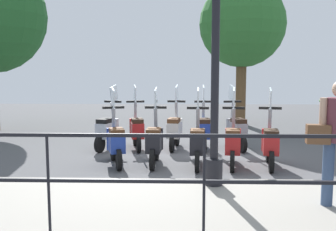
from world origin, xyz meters
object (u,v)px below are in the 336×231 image
Objects in this scene: scooter_far_3 at (137,129)px; tree_distant at (242,25)px; scooter_near_1 at (233,142)px; scooter_near_4 at (116,141)px; potted_palm at (331,120)px; lamp_post_near at (215,62)px; scooter_near_3 at (154,141)px; scooter_near_2 at (197,143)px; scooter_far_1 at (204,129)px; scooter_near_0 at (270,143)px; scooter_far_4 at (108,129)px; scooter_far_2 at (175,129)px; scooter_far_0 at (236,129)px.

tree_distant is at bearing -47.77° from scooter_far_3.
scooter_near_1 is 1.00× the size of scooter_near_4.
potted_palm is 5.86m from scooter_far_3.
lamp_post_near reaches higher than scooter_near_3.
scooter_near_2 and scooter_far_1 have the same top height.
scooter_near_0 is 1.00× the size of scooter_near_2.
scooter_near_1 is at bearing 138.04° from potted_palm.
scooter_far_1 and scooter_far_4 have the same top height.
scooter_far_2 is (3.39, 0.63, -1.50)m from lamp_post_near.
scooter_near_1 is at bearing -102.86° from scooter_far_4.
scooter_near_4 is 2.45m from scooter_far_1.
lamp_post_near is at bearing 168.03° from tree_distant.
scooter_near_2 is at bearing 173.13° from scooter_far_1.
scooter_far_2 is (1.66, -1.14, 0.00)m from scooter_near_4.
scooter_far_4 is (-0.03, 0.69, 0.00)m from scooter_far_3.
potted_palm is 5.00m from scooter_far_2.
potted_palm is 0.69× the size of scooter_near_1.
scooter_near_0 is (-6.14, 0.42, -2.99)m from tree_distant.
scooter_far_2 is (-2.07, 4.55, 0.04)m from potted_palm.
tree_distant is 3.24× the size of scooter_far_0.
scooter_near_3 is (0.09, 2.25, 0.00)m from scooter_near_0.
scooter_far_0 and scooter_far_4 have the same top height.
scooter_near_1 is 1.72m from scooter_far_1.
scooter_far_0 is at bearing -46.78° from scooter_near_3.
scooter_far_4 is (1.61, 3.46, 0.00)m from scooter_near_0.
scooter_near_4 is 1.00× the size of scooter_far_4.
scooter_near_3 is at bearing -105.12° from scooter_near_4.
scooter_far_3 is at bearing 60.41° from scooter_near_1.
lamp_post_near is 0.83× the size of tree_distant.
scooter_near_0 is 1.00× the size of scooter_near_3.
scooter_near_3 is at bearing 118.21° from scooter_far_0.
scooter_near_3 is (-6.05, 2.67, -2.99)m from tree_distant.
scooter_near_4 is (-3.73, 5.69, 0.04)m from potted_palm.
scooter_near_0 and scooter_far_3 have the same top height.
scooter_far_2 is at bearing 87.05° from scooter_far_1.
scooter_near_4 is at bearing 150.57° from tree_distant.
scooter_far_1 is at bearing -4.18° from scooter_near_2.
scooter_near_2 and scooter_near_4 have the same top height.
potted_palm is 3.72m from scooter_far_0.
scooter_far_3 and scooter_far_4 have the same top height.
potted_palm is at bearing -60.34° from scooter_far_1.
scooter_far_3 is (1.64, 2.78, 0.00)m from scooter_near_0.
scooter_far_1 is (1.66, 0.46, 0.00)m from scooter_near_1.
scooter_near_2 is 0.85m from scooter_near_3.
scooter_near_0 is (-3.79, 2.68, 0.04)m from potted_palm.
lamp_post_near is at bearing 153.13° from scooter_far_0.
lamp_post_near is 2.56m from scooter_near_0.
scooter_far_1 reaches higher than potted_palm.
scooter_far_0 and scooter_far_3 have the same top height.
scooter_far_1 is at bearing -32.06° from scooter_near_3.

